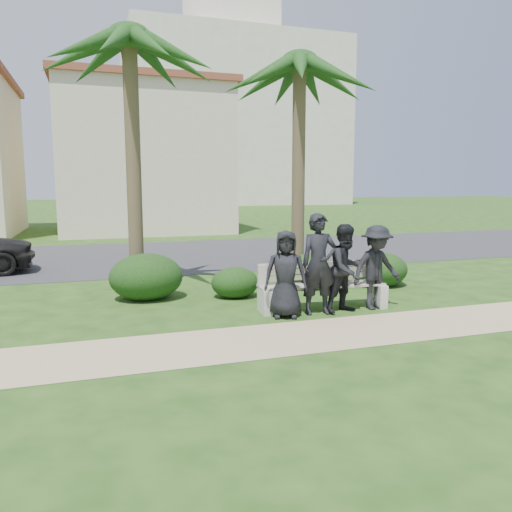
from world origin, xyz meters
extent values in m
plane|color=#204213|center=(0.00, 0.00, 0.00)|extent=(160.00, 160.00, 0.00)
cube|color=tan|center=(0.00, -1.80, 0.00)|extent=(30.00, 1.60, 0.01)
cube|color=#2D2D30|center=(0.00, 8.00, 0.00)|extent=(160.00, 8.00, 0.01)
cube|color=beige|center=(-1.00, 18.00, 3.50)|extent=(8.00, 8.00, 7.00)
cube|color=brown|center=(-1.00, 18.00, 7.15)|extent=(8.40, 8.40, 0.30)
cube|color=beige|center=(14.00, 55.00, 10.00)|extent=(26.00, 18.00, 20.00)
cube|color=gray|center=(0.43, -0.36, 0.45)|extent=(2.45, 0.75, 0.04)
cube|color=gray|center=(0.43, -0.12, 0.70)|extent=(2.40, 0.25, 0.28)
cube|color=beige|center=(-0.69, -0.36, 0.22)|extent=(0.21, 0.56, 0.44)
cube|color=beige|center=(1.56, -0.36, 0.22)|extent=(0.21, 0.56, 0.44)
imported|color=black|center=(-0.44, -0.65, 0.77)|extent=(0.87, 0.70, 1.54)
imported|color=black|center=(0.21, -0.63, 0.91)|extent=(0.70, 0.50, 1.83)
imported|color=black|center=(0.75, -0.66, 0.81)|extent=(0.94, 0.83, 1.62)
imported|color=black|center=(1.40, -0.63, 0.79)|extent=(1.08, 0.69, 1.58)
ellipsoid|color=black|center=(-2.62, 1.58, 0.49)|extent=(1.49, 1.23, 0.97)
ellipsoid|color=black|center=(-0.85, 1.16, 0.33)|extent=(1.00, 0.83, 0.65)
ellipsoid|color=black|center=(1.00, 1.57, 0.40)|extent=(1.23, 1.02, 0.80)
ellipsoid|color=black|center=(2.84, 1.47, 0.37)|extent=(1.13, 0.94, 0.74)
ellipsoid|color=black|center=(2.70, 1.22, 0.40)|extent=(1.23, 1.02, 0.80)
cylinder|color=brown|center=(-2.72, 2.50, 2.69)|extent=(0.32, 0.32, 5.39)
cylinder|color=brown|center=(1.24, 2.76, 2.61)|extent=(0.32, 0.32, 5.23)
camera|label=1|loc=(-3.64, -8.66, 2.31)|focal=35.00mm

